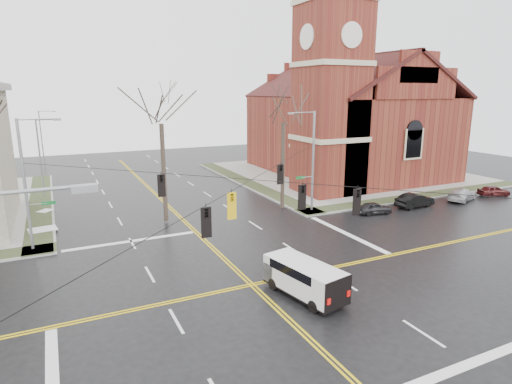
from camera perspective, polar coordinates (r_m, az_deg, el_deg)
name	(u,v)px	position (r m, az deg, el deg)	size (l,w,h in m)	color
ground	(252,285)	(25.21, -0.57, -12.27)	(120.00, 120.00, 0.00)	black
sidewalks	(252,284)	(25.18, -0.57, -12.11)	(80.00, 80.00, 0.17)	gray
road_markings	(252,285)	(25.21, -0.57, -12.26)	(100.00, 100.00, 0.01)	gold
church	(344,110)	(56.97, 11.70, 10.65)	(24.28, 27.48, 27.50)	maroon
signal_pole_ne	(311,159)	(38.77, 7.41, 4.45)	(2.75, 0.22, 9.00)	gray
signal_pole_nw	(27,181)	(32.68, -28.18, 1.28)	(2.75, 0.22, 9.00)	gray
span_wires	(251,180)	(23.20, -0.60, 1.66)	(23.02, 23.02, 0.03)	black
traffic_signals	(257,196)	(22.78, 0.11, -0.49)	(8.21, 8.26, 1.30)	black
streetlight_north_a	(41,155)	(49.02, -26.71, 4.43)	(2.30, 0.20, 8.00)	gray
streetlight_north_b	(42,136)	(68.89, -26.59, 6.65)	(2.30, 0.20, 8.00)	gray
cargo_van	(302,276)	(23.79, 6.14, -11.03)	(2.85, 5.21, 1.88)	white
parked_car_a	(374,208)	(40.10, 15.49, -2.07)	(1.30, 3.23, 1.10)	black
parked_car_b	(415,200)	(43.59, 20.42, -1.04)	(1.43, 4.09, 1.35)	black
parked_car_c	(462,194)	(48.12, 25.74, -0.30)	(1.73, 4.26, 1.24)	#B6B7B9
parked_car_d	(494,191)	(51.71, 29.14, 0.15)	(1.34, 3.33, 1.13)	#471415
tree_nw_near	(161,117)	(35.59, -12.56, 9.75)	(4.00, 4.00, 12.23)	#352921
tree_ne	(283,116)	(39.08, 3.69, 10.02)	(4.00, 4.00, 11.92)	#352921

